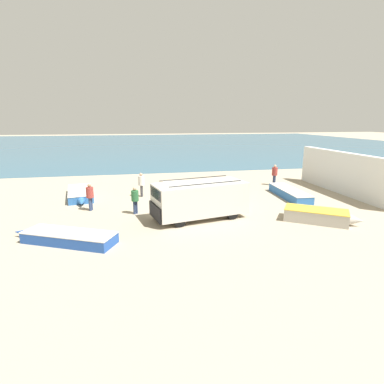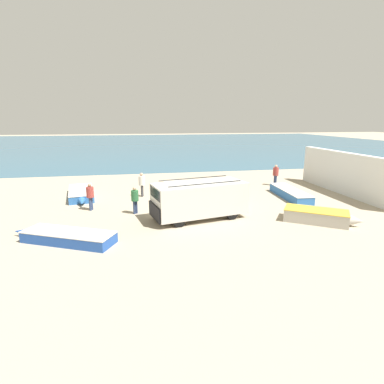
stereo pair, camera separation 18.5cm
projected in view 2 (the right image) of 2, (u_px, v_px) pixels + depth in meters
The scene contains 13 objects.
ground_plane at pixel (200, 204), 19.46m from camera, with size 200.00×200.00×0.00m, color tan.
sea_water at pixel (154, 143), 69.15m from camera, with size 120.00×80.00×0.01m, color #33607A.
harbor_wall at pixel (344, 173), 22.00m from camera, with size 0.50×10.01×3.05m, color silver.
parked_van at pixel (199, 199), 16.49m from camera, with size 5.46×3.11×2.15m.
fishing_rowboat_0 at pixel (81, 193), 21.15m from camera, with size 2.31×5.17×0.55m.
fishing_rowboat_1 at pixel (66, 237), 13.42m from camera, with size 4.99×2.98×0.51m.
fishing_rowboat_2 at pixel (289, 193), 21.27m from camera, with size 1.47×5.59×0.59m.
fishing_rowboat_3 at pixel (319, 216), 16.00m from camera, with size 3.78×3.04×0.68m.
fishing_rowboat_4 at pixel (187, 185), 23.61m from camera, with size 3.90×1.45×0.61m.
fisherman_0 at pixel (135, 198), 17.31m from camera, with size 0.42×0.42×1.61m.
fisherman_1 at pixel (142, 182), 21.23m from camera, with size 0.45×0.45×1.71m.
fisherman_2 at pixel (90, 194), 17.99m from camera, with size 0.44×0.44×1.66m.
fisherman_3 at pixel (276, 173), 24.81m from camera, with size 0.46×0.46×1.73m.
Camera 2 is at (-3.89, -18.32, 5.37)m, focal length 28.00 mm.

